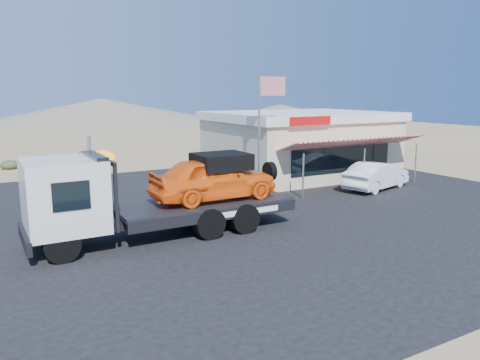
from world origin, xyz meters
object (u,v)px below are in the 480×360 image
Objects in this scene: tow_truck at (159,191)px; jerky_store at (299,143)px; flagpole at (263,121)px; white_sedan at (376,175)px.

jerky_store is (12.23, 8.06, 0.30)m from tow_truck.
flagpole reaches higher than jerky_store.
flagpole is (-6.30, 1.41, 3.01)m from white_sedan.
tow_truck is at bearing -151.72° from flagpole.
flagpole is at bearing -141.21° from jerky_store.
jerky_store is at bearing 38.79° from flagpole.
flagpole is (-5.57, -4.47, 1.77)m from jerky_store.
white_sedan is at bearing -12.61° from flagpole.
tow_truck is at bearing 84.36° from white_sedan.
flagpole is (6.67, 3.59, 2.07)m from tow_truck.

